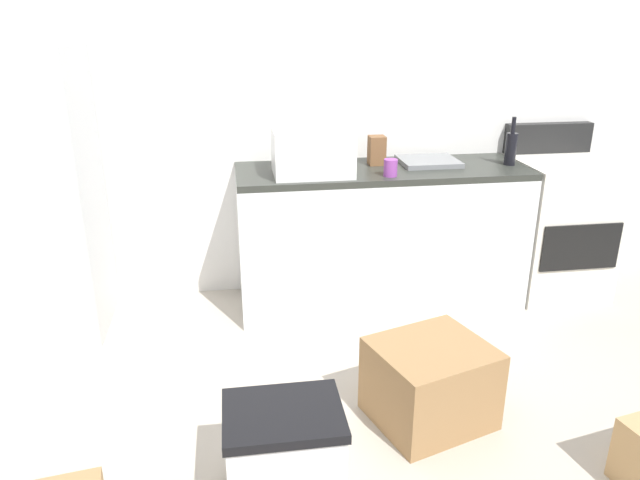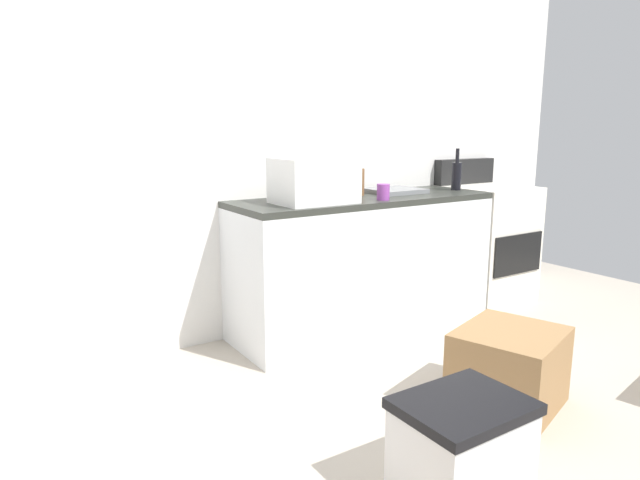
# 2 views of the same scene
# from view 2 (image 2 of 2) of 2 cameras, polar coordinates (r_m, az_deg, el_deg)

# --- Properties ---
(ground_plane) EXTENTS (6.00, 6.00, 0.00)m
(ground_plane) POSITION_cam_2_polar(r_m,az_deg,el_deg) (2.86, 14.64, -16.86)
(ground_plane) COLOR #B2A899
(wall_back) EXTENTS (5.00, 0.10, 2.60)m
(wall_back) POSITION_cam_2_polar(r_m,az_deg,el_deg) (3.73, -2.37, 10.85)
(wall_back) COLOR silver
(wall_back) RESTS_ON ground_plane
(kitchen_counter) EXTENTS (1.80, 0.60, 0.90)m
(kitchen_counter) POSITION_cam_2_polar(r_m,az_deg,el_deg) (3.72, 4.49, -2.41)
(kitchen_counter) COLOR silver
(kitchen_counter) RESTS_ON ground_plane
(refrigerator) EXTENTS (0.68, 0.66, 1.64)m
(refrigerator) POSITION_cam_2_polar(r_m,az_deg,el_deg) (2.86, -29.34, -0.42)
(refrigerator) COLOR silver
(refrigerator) RESTS_ON ground_plane
(stove_oven) EXTENTS (0.60, 0.61, 1.10)m
(stove_oven) POSITION_cam_2_polar(r_m,az_deg,el_deg) (4.55, 16.77, -0.12)
(stove_oven) COLOR silver
(stove_oven) RESTS_ON ground_plane
(microwave) EXTENTS (0.46, 0.34, 0.27)m
(microwave) POSITION_cam_2_polar(r_m,az_deg,el_deg) (3.29, -0.64, 6.17)
(microwave) COLOR white
(microwave) RESTS_ON kitchen_counter
(sink_basin) EXTENTS (0.36, 0.32, 0.03)m
(sink_basin) POSITION_cam_2_polar(r_m,az_deg,el_deg) (3.88, 7.73, 5.09)
(sink_basin) COLOR slate
(sink_basin) RESTS_ON kitchen_counter
(wine_bottle) EXTENTS (0.07, 0.07, 0.30)m
(wine_bottle) POSITION_cam_2_polar(r_m,az_deg,el_deg) (4.14, 13.95, 6.56)
(wine_bottle) COLOR black
(wine_bottle) RESTS_ON kitchen_counter
(coffee_mug) EXTENTS (0.08, 0.08, 0.10)m
(coffee_mug) POSITION_cam_2_polar(r_m,az_deg,el_deg) (3.47, 6.56, 4.96)
(coffee_mug) COLOR purple
(coffee_mug) RESTS_ON kitchen_counter
(knife_block) EXTENTS (0.10, 0.10, 0.18)m
(knife_block) POSITION_cam_2_polar(r_m,az_deg,el_deg) (3.69, 3.52, 6.02)
(knife_block) COLOR brown
(knife_block) RESTS_ON kitchen_counter
(cardboard_box_medium) EXTENTS (0.62, 0.58, 0.38)m
(cardboard_box_medium) POSITION_cam_2_polar(r_m,az_deg,el_deg) (2.90, 18.95, -12.45)
(cardboard_box_medium) COLOR olive
(cardboard_box_medium) RESTS_ON ground_plane
(storage_bin) EXTENTS (0.46, 0.36, 0.38)m
(storage_bin) POSITION_cam_2_polar(r_m,az_deg,el_deg) (2.21, 14.42, -20.16)
(storage_bin) COLOR silver
(storage_bin) RESTS_ON ground_plane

